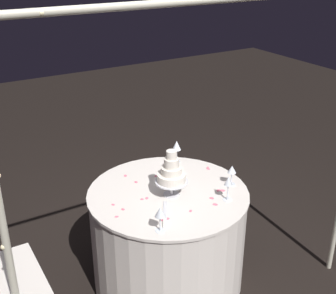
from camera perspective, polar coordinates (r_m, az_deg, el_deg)
ground_plane at (r=3.49m, az=0.00°, el=-16.49°), size 12.00×12.00×0.00m
decorative_arch at (r=2.37m, az=6.59°, el=2.35°), size 2.34×0.06×2.08m
main_table at (r=3.26m, az=0.00°, el=-11.49°), size 1.11×1.11×0.75m
tiered_cake at (r=2.94m, az=0.43°, el=-3.42°), size 0.22×0.22×0.33m
wine_glass_0 at (r=3.41m, az=1.11°, el=0.10°), size 0.07×0.07×0.18m
wine_glass_1 at (r=3.12m, az=8.18°, el=-3.00°), size 0.06×0.06×0.15m
wine_glass_2 at (r=2.60m, az=-1.01°, el=-8.46°), size 0.06×0.06×0.16m
wine_glass_3 at (r=2.93m, az=7.73°, el=-4.52°), size 0.06×0.06×0.18m
cake_knife at (r=2.80m, az=-0.41°, el=-8.77°), size 0.17×0.26×0.01m
rose_petal_0 at (r=2.93m, az=-7.05°, el=-7.34°), size 0.03×0.03×0.00m
rose_petal_1 at (r=3.09m, az=6.45°, el=-5.54°), size 0.04×0.03×0.00m
rose_petal_2 at (r=2.99m, az=5.62°, el=-6.53°), size 0.04×0.04×0.00m
rose_petal_3 at (r=3.25m, az=-1.55°, el=-3.74°), size 0.03×0.03×0.00m
rose_petal_4 at (r=2.98m, az=-2.70°, el=-6.57°), size 0.03×0.04×0.00m
rose_petal_5 at (r=2.81m, az=-6.60°, el=-8.85°), size 0.03×0.03×0.00m
rose_petal_6 at (r=2.85m, az=2.95°, el=-8.16°), size 0.03×0.03×0.00m
rose_petal_7 at (r=3.19m, az=0.13°, el=-4.35°), size 0.03×0.03×0.00m
rose_petal_8 at (r=3.37m, az=5.17°, el=-2.80°), size 0.03×0.04×0.00m
rose_petal_9 at (r=3.39m, az=5.12°, el=-2.62°), size 0.03×0.03×0.00m
rose_petal_10 at (r=3.09m, az=7.00°, el=-5.54°), size 0.04×0.05×0.00m
rose_petal_11 at (r=2.93m, az=6.06°, el=-7.32°), size 0.04×0.04×0.00m
rose_petal_12 at (r=2.77m, az=-0.20°, el=-9.16°), size 0.05×0.04×0.00m
rose_petal_13 at (r=3.27m, az=-5.47°, el=-3.68°), size 0.03×0.04×0.00m
rose_petal_14 at (r=2.88m, az=-5.79°, el=-7.94°), size 0.03×0.03×0.00m
rose_petal_15 at (r=2.76m, az=-0.70°, el=-9.32°), size 0.03×0.03×0.00m
rose_petal_16 at (r=3.18m, az=-4.12°, el=-4.50°), size 0.02×0.03×0.00m
rose_petal_17 at (r=2.98m, az=-3.34°, el=-6.68°), size 0.03×0.03×0.00m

